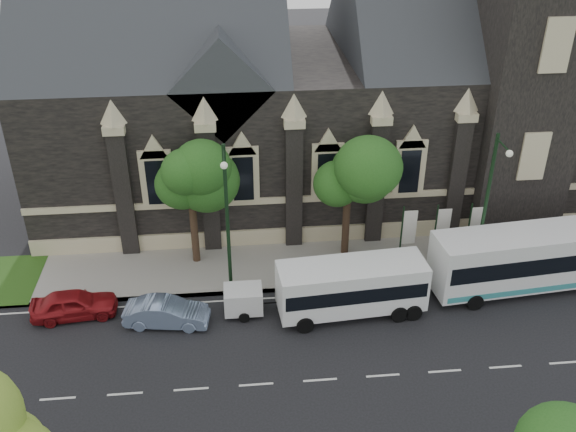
{
  "coord_description": "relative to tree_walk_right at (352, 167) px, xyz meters",
  "views": [
    {
      "loc": [
        -3.64,
        -21.71,
        21.55
      ],
      "look_at": [
        -0.92,
        6.0,
        5.49
      ],
      "focal_mm": 39.68,
      "sensor_mm": 36.0,
      "label": 1
    }
  ],
  "objects": [
    {
      "name": "ground",
      "position": [
        -3.21,
        -10.71,
        -5.82
      ],
      "size": [
        160.0,
        160.0,
        0.0
      ],
      "primitive_type": "plane",
      "color": "black",
      "rests_on": "ground"
    },
    {
      "name": "sidewalk",
      "position": [
        -3.21,
        -1.21,
        -5.74
      ],
      "size": [
        80.0,
        5.0,
        0.15
      ],
      "primitive_type": "cube",
      "color": "gray",
      "rests_on": "ground"
    },
    {
      "name": "museum",
      "position": [
        1.9,
        8.07,
        2.35
      ],
      "size": [
        40.0,
        17.7,
        29.9
      ],
      "color": "black",
      "rests_on": "ground"
    },
    {
      "name": "tree_walk_right",
      "position": [
        0.0,
        0.0,
        0.0
      ],
      "size": [
        4.08,
        4.08,
        7.8
      ],
      "color": "black",
      "rests_on": "ground"
    },
    {
      "name": "tree_walk_left",
      "position": [
        -9.01,
        -0.01,
        -0.08
      ],
      "size": [
        3.91,
        3.91,
        7.64
      ],
      "color": "black",
      "rests_on": "ground"
    },
    {
      "name": "street_lamp_near",
      "position": [
        6.79,
        -3.62,
        -0.71
      ],
      "size": [
        0.36,
        1.88,
        9.0
      ],
      "color": "black",
      "rests_on": "ground"
    },
    {
      "name": "street_lamp_mid",
      "position": [
        -7.21,
        -3.62,
        -0.71
      ],
      "size": [
        0.36,
        1.88,
        9.0
      ],
      "color": "black",
      "rests_on": "ground"
    },
    {
      "name": "banner_flag_left",
      "position": [
        3.08,
        -1.71,
        -3.43
      ],
      "size": [
        0.9,
        0.1,
        4.0
      ],
      "color": "black",
      "rests_on": "ground"
    },
    {
      "name": "banner_flag_center",
      "position": [
        5.08,
        -1.71,
        -3.43
      ],
      "size": [
        0.9,
        0.1,
        4.0
      ],
      "color": "black",
      "rests_on": "ground"
    },
    {
      "name": "banner_flag_right",
      "position": [
        7.08,
        -1.71,
        -3.43
      ],
      "size": [
        0.9,
        0.1,
        4.0
      ],
      "color": "black",
      "rests_on": "ground"
    },
    {
      "name": "tour_coach",
      "position": [
        10.09,
        -4.52,
        -3.83
      ],
      "size": [
        12.69,
        3.85,
        3.65
      ],
      "rotation": [
        0.0,
        0.0,
        0.1
      ],
      "color": "white",
      "rests_on": "ground"
    },
    {
      "name": "shuttle_bus",
      "position": [
        -0.87,
        -5.8,
        -4.09
      ],
      "size": [
        7.92,
        3.23,
        2.99
      ],
      "rotation": [
        0.0,
        0.0,
        0.08
      ],
      "color": "white",
      "rests_on": "ground"
    },
    {
      "name": "box_trailer",
      "position": [
        -6.58,
        -5.35,
        -4.93
      ],
      "size": [
        2.93,
        1.72,
        1.57
      ],
      "rotation": [
        0.0,
        0.0,
        -0.0
      ],
      "color": "silver",
      "rests_on": "ground"
    },
    {
      "name": "sedan",
      "position": [
        -10.58,
        -5.86,
        -5.1
      ],
      "size": [
        4.55,
        2.11,
        1.44
      ],
      "primitive_type": "imported",
      "rotation": [
        0.0,
        0.0,
        1.43
      ],
      "color": "#7B90B2",
      "rests_on": "ground"
    },
    {
      "name": "car_far_red",
      "position": [
        -15.49,
        -4.71,
        -5.06
      ],
      "size": [
        4.59,
        2.21,
        1.51
      ],
      "primitive_type": "imported",
      "rotation": [
        0.0,
        0.0,
        1.67
      ],
      "color": "maroon",
      "rests_on": "ground"
    }
  ]
}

